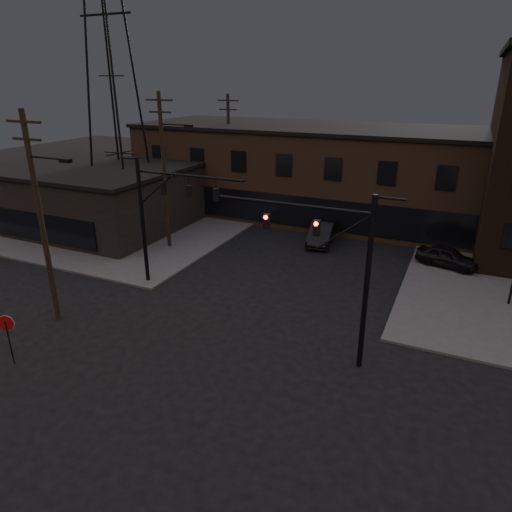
{
  "coord_description": "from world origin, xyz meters",
  "views": [
    {
      "loc": [
        9.61,
        -13.5,
        12.25
      ],
      "look_at": [
        0.18,
        6.94,
        3.5
      ],
      "focal_mm": 32.0,
      "sensor_mm": 36.0,
      "label": 1
    }
  ],
  "objects_px": {
    "traffic_signal_near": "(342,262)",
    "stop_sign": "(7,328)",
    "traffic_signal_far": "(159,209)",
    "car_crossing": "(322,233)",
    "parked_car_lot_a": "(448,257)"
  },
  "relations": [
    {
      "from": "traffic_signal_near",
      "to": "stop_sign",
      "type": "distance_m",
      "value": 15.17
    },
    {
      "from": "traffic_signal_far",
      "to": "stop_sign",
      "type": "relative_size",
      "value": 3.23
    },
    {
      "from": "stop_sign",
      "to": "car_crossing",
      "type": "bearing_deg",
      "value": 70.15
    },
    {
      "from": "stop_sign",
      "to": "car_crossing",
      "type": "relative_size",
      "value": 0.5
    },
    {
      "from": "parked_car_lot_a",
      "to": "car_crossing",
      "type": "xyz_separation_m",
      "value": [
        -9.43,
        1.45,
        -0.03
      ]
    },
    {
      "from": "traffic_signal_near",
      "to": "parked_car_lot_a",
      "type": "bearing_deg",
      "value": 74.08
    },
    {
      "from": "traffic_signal_near",
      "to": "traffic_signal_far",
      "type": "xyz_separation_m",
      "value": [
        -12.07,
        3.5,
        0.08
      ]
    },
    {
      "from": "traffic_signal_near",
      "to": "parked_car_lot_a",
      "type": "height_order",
      "value": "traffic_signal_near"
    },
    {
      "from": "traffic_signal_far",
      "to": "parked_car_lot_a",
      "type": "xyz_separation_m",
      "value": [
        16.07,
        10.53,
        -4.16
      ]
    },
    {
      "from": "stop_sign",
      "to": "car_crossing",
      "type": "height_order",
      "value": "stop_sign"
    },
    {
      "from": "traffic_signal_far",
      "to": "parked_car_lot_a",
      "type": "relative_size",
      "value": 1.94
    },
    {
      "from": "stop_sign",
      "to": "parked_car_lot_a",
      "type": "distance_m",
      "value": 26.89
    },
    {
      "from": "stop_sign",
      "to": "traffic_signal_near",
      "type": "bearing_deg",
      "value": 25.9
    },
    {
      "from": "parked_car_lot_a",
      "to": "traffic_signal_far",
      "type": "bearing_deg",
      "value": 138.43
    },
    {
      "from": "traffic_signal_near",
      "to": "stop_sign",
      "type": "bearing_deg",
      "value": -154.1
    }
  ]
}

